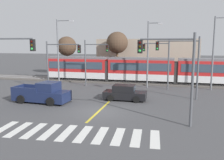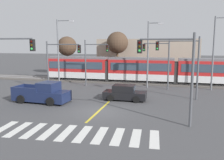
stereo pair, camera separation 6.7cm
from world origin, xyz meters
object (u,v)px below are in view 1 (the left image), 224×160
Objects in this scene: traffic_light_near_right at (174,65)px; street_lamp_west at (59,48)px; bare_tree_far_west at (67,46)px; sedan_crossing at (125,93)px; traffic_light_mid_left at (59,58)px; traffic_light_far_left at (93,57)px; street_lamp_east at (215,49)px; bare_tree_west at (117,43)px; traffic_light_near_left at (8,61)px; street_lamp_centre at (149,51)px; traffic_light_mid_right at (183,58)px; light_rail_tram at (141,69)px; traffic_light_far_right at (160,57)px; pickup_truck at (43,94)px.

street_lamp_west is (-15.05, 13.61, 0.86)m from traffic_light_near_right.
street_lamp_west is at bearing -71.32° from bare_tree_far_west.
sedan_crossing is 0.72× the size of traffic_light_mid_left.
traffic_light_far_left reaches higher than traffic_light_mid_left.
street_lamp_east is 1.17× the size of bare_tree_west.
traffic_light_near_left is (-8.19, -6.44, 3.48)m from sedan_crossing.
street_lamp_west is at bearing 173.93° from traffic_light_far_left.
traffic_light_mid_left is 0.93× the size of traffic_light_near_right.
traffic_light_near_left is 16.88m from street_lamp_centre.
bare_tree_far_west is at bearing 159.91° from street_lamp_east.
traffic_light_mid_left is at bearing 178.26° from traffic_light_mid_right.
street_lamp_east is at bearing 2.39° from street_lamp_centre.
traffic_light_far_left reaches higher than light_rail_tram.
light_rail_tram is at bearing 161.42° from street_lamp_east.
traffic_light_far_right is at bearing 118.20° from traffic_light_mid_right.
street_lamp_east is at bearing 38.70° from traffic_light_near_left.
traffic_light_far_right is at bearing -55.49° from light_rail_tram.
traffic_light_near_right reaches higher than light_rail_tram.
sedan_crossing is 0.57× the size of bare_tree_west.
traffic_light_far_left is 7.22m from street_lamp_centre.
street_lamp_east is at bearing -28.62° from bare_tree_west.
bare_tree_far_west is at bearing 128.86° from traffic_light_near_right.
traffic_light_far_right is 1.62m from street_lamp_centre.
bare_tree_west reaches higher than traffic_light_near_right.
light_rail_tram is 10.38m from traffic_light_mid_right.
traffic_light_far_left is 1.03× the size of traffic_light_mid_left.
traffic_light_near_right is at bearing -52.40° from traffic_light_far_left.
bare_tree_west reaches higher than traffic_light_mid_right.
sedan_crossing is 0.67× the size of traffic_light_mid_right.
traffic_light_far_right is 0.96× the size of traffic_light_near_left.
light_rail_tram is 12.00m from traffic_light_mid_left.
sedan_crossing is 8.58m from traffic_light_near_right.
pickup_truck is 0.92× the size of traffic_light_far_right.
traffic_light_far_left is at bearing 129.70° from sedan_crossing.
pickup_truck is (-7.68, -13.46, -1.20)m from light_rail_tram.
bare_tree_west is at bearing 51.10° from street_lamp_west.
street_lamp_west is (-13.47, 0.48, 1.07)m from traffic_light_far_right.
street_lamp_east reaches higher than street_lamp_centre.
bare_tree_far_west is at bearing 108.68° from street_lamp_west.
traffic_light_mid_right is at bearing -23.09° from traffic_light_far_left.
street_lamp_west reaches higher than bare_tree_far_west.
street_lamp_centre reaches higher than pickup_truck.
traffic_light_near_left is 12.74m from traffic_light_near_right.
light_rail_tram is 4.47× the size of traffic_light_mid_right.
sedan_crossing is 21.31m from bare_tree_far_west.
traffic_light_near_right is at bearing -54.71° from sedan_crossing.
traffic_light_near_left is at bearing -125.61° from street_lamp_centre.
traffic_light_near_right reaches higher than sedan_crossing.
street_lamp_west is at bearing 107.14° from pickup_truck.
traffic_light_mid_right is 13.75m from traffic_light_mid_left.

